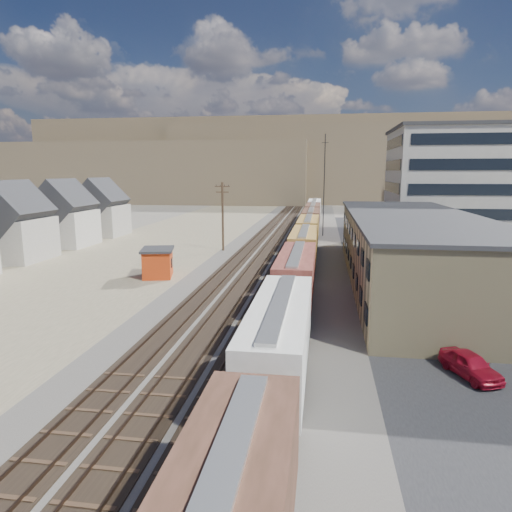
# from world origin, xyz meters

# --- Properties ---
(ground) EXTENTS (300.00, 300.00, 0.00)m
(ground) POSITION_xyz_m (0.00, 0.00, 0.00)
(ground) COLOR #6B6356
(ground) RESTS_ON ground
(ballast_bed) EXTENTS (18.00, 200.00, 0.06)m
(ballast_bed) POSITION_xyz_m (0.00, 50.00, 0.03)
(ballast_bed) COLOR #4C4742
(ballast_bed) RESTS_ON ground
(dirt_yard) EXTENTS (24.00, 180.00, 0.03)m
(dirt_yard) POSITION_xyz_m (-20.00, 40.00, 0.01)
(dirt_yard) COLOR #786D52
(dirt_yard) RESTS_ON ground
(asphalt_lot) EXTENTS (26.00, 120.00, 0.04)m
(asphalt_lot) POSITION_xyz_m (22.00, 35.00, 0.02)
(asphalt_lot) COLOR #232326
(asphalt_lot) RESTS_ON ground
(rail_tracks) EXTENTS (11.40, 200.00, 0.24)m
(rail_tracks) POSITION_xyz_m (-0.55, 50.00, 0.11)
(rail_tracks) COLOR black
(rail_tracks) RESTS_ON ground
(freight_train) EXTENTS (3.00, 119.74, 4.46)m
(freight_train) POSITION_xyz_m (3.80, 38.31, 2.79)
(freight_train) COLOR black
(freight_train) RESTS_ON ground
(warehouse) EXTENTS (12.40, 40.40, 7.25)m
(warehouse) POSITION_xyz_m (14.98, 25.00, 3.65)
(warehouse) COLOR tan
(warehouse) RESTS_ON ground
(office_tower) EXTENTS (22.60, 18.60, 18.45)m
(office_tower) POSITION_xyz_m (27.95, 54.95, 9.26)
(office_tower) COLOR #9E998E
(office_tower) RESTS_ON ground
(utility_pole_north) EXTENTS (2.20, 0.32, 10.00)m
(utility_pole_north) POSITION_xyz_m (-8.50, 42.00, 5.30)
(utility_pole_north) COLOR #382619
(utility_pole_north) RESTS_ON ground
(radio_mast) EXTENTS (1.20, 0.16, 18.00)m
(radio_mast) POSITION_xyz_m (6.00, 60.00, 9.12)
(radio_mast) COLOR black
(radio_mast) RESTS_ON ground
(hills_north) EXTENTS (265.00, 80.00, 32.00)m
(hills_north) POSITION_xyz_m (0.17, 167.92, 14.10)
(hills_north) COLOR brown
(hills_north) RESTS_ON ground
(maintenance_shed) EXTENTS (4.34, 5.06, 3.20)m
(maintenance_shed) POSITION_xyz_m (-11.98, 24.38, 1.64)
(maintenance_shed) COLOR #BF3811
(maintenance_shed) RESTS_ON ground
(parked_car_red) EXTENTS (3.07, 4.43, 1.40)m
(parked_car_red) POSITION_xyz_m (14.42, 2.86, 0.70)
(parked_car_red) COLOR maroon
(parked_car_red) RESTS_ON ground
(parked_car_blue) EXTENTS (6.69, 5.46, 1.69)m
(parked_car_blue) POSITION_xyz_m (21.06, 41.32, 0.85)
(parked_car_blue) COLOR navy
(parked_car_blue) RESTS_ON ground
(parked_car_far) EXTENTS (2.05, 4.99, 1.69)m
(parked_car_far) POSITION_xyz_m (29.12, 52.06, 0.85)
(parked_car_far) COLOR silver
(parked_car_far) RESTS_ON ground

